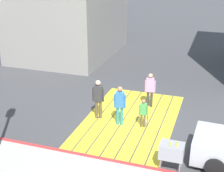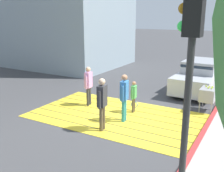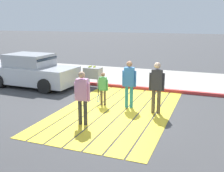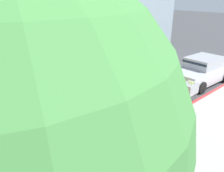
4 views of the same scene
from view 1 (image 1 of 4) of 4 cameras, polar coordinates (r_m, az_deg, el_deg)
The scene contains 8 objects.
ground_plane at distance 14.52m, azimuth 3.09°, elevation -5.89°, with size 120.00×120.00×0.00m, color #424244.
crosswalk_stripes at distance 14.52m, azimuth 3.09°, elevation -5.87°, with size 6.40×3.80×0.01m.
curb_painted at distance 11.83m, azimuth -1.28°, elevation -12.63°, with size 0.16×40.00×0.13m, color #BC3333.
tennis_ball_cart at distance 11.33m, azimuth 10.22°, elevation -10.90°, with size 0.56×0.80×1.02m.
pedestrian_adult_lead at distance 13.72m, azimuth 1.34°, elevation -2.92°, with size 0.28×0.50×1.73m.
pedestrian_adult_trailing at distance 15.41m, azimuth 6.55°, elevation -0.31°, with size 0.25×0.49×1.67m.
pedestrian_adult_side at distance 14.25m, azimuth -2.38°, elevation -1.81°, with size 0.28×0.51×1.78m.
pedestrian_child_with_racket at distance 13.70m, azimuth 5.43°, elevation -4.44°, with size 0.29×0.39×1.26m.
Camera 1 is at (-12.39, -3.34, 6.79)m, focal length 53.30 mm.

